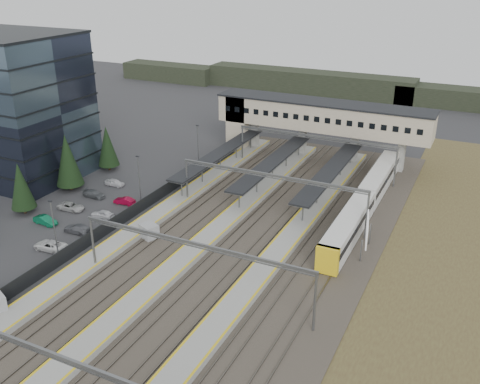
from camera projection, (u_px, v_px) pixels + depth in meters
The scene contains 13 objects.
ground at pixel (147, 244), 71.64m from camera, with size 220.00×220.00×0.00m, color #2B2B2D.
office_building at pixel (7, 106), 91.00m from camera, with size 24.30×18.30×24.30m.
car_park at pixel (24, 248), 69.48m from camera, with size 10.50×44.25×1.28m.
lampposts at pixel (102, 200), 74.13m from camera, with size 0.50×53.25×8.07m.
fence at pixel (129, 213), 77.96m from camera, with size 0.08×90.00×2.00m.
relay_cabin_far at pixel (149, 232), 72.62m from camera, with size 2.89×2.70×2.11m.
rail_corridor at pixel (226, 240), 71.95m from camera, with size 34.00×90.00×0.92m.
canopies at pixel (273, 162), 89.62m from camera, with size 23.10×30.00×3.28m.
footbridge at pixel (307, 117), 100.15m from camera, with size 40.40×6.40×11.20m.
gantries at pixel (237, 212), 66.97m from camera, with size 28.40×62.28×7.17m.
train at pixel (365, 202), 79.35m from camera, with size 2.80×38.88×3.52m.
billboard at pixel (367, 231), 67.95m from camera, with size 1.40×5.79×4.99m.
treeline_far at pixel (430, 96), 137.31m from camera, with size 170.00×19.00×7.00m.
Camera 1 is at (38.51, -51.33, 34.93)m, focal length 40.00 mm.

